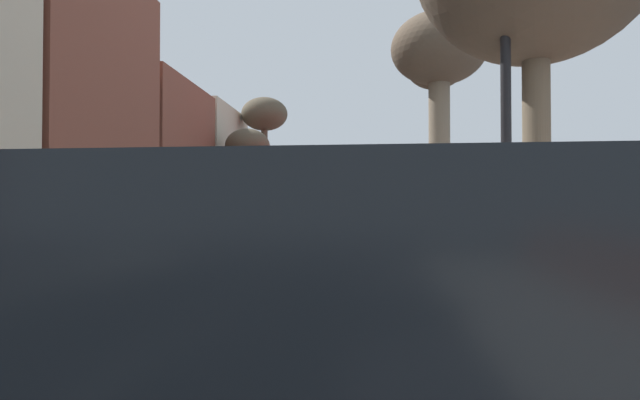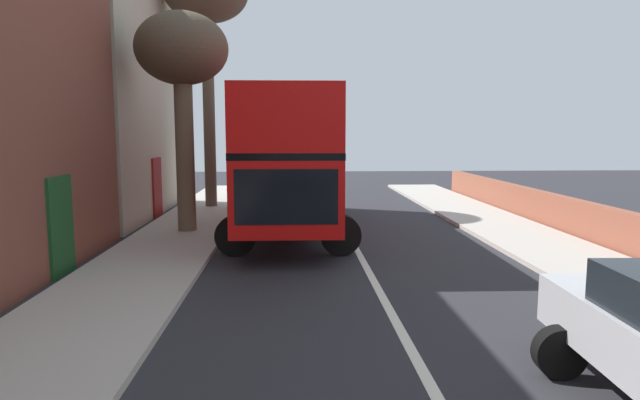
# 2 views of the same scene
# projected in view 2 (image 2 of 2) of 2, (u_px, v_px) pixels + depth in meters

# --- Properties ---
(double_decker_bus) EXTENTS (3.66, 10.15, 4.06)m
(double_decker_bus) POSITION_uv_depth(u_px,v_px,m) (290.00, 154.00, 16.27)
(double_decker_bus) COLOR red
(double_decker_bus) RESTS_ON ground
(street_tree_left_0) EXTENTS (2.63, 2.63, 6.27)m
(street_tree_left_0) POSITION_uv_depth(u_px,v_px,m) (182.00, 57.00, 15.29)
(street_tree_left_0) COLOR brown
(street_tree_left_0) RESTS_ON sidewalk_left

